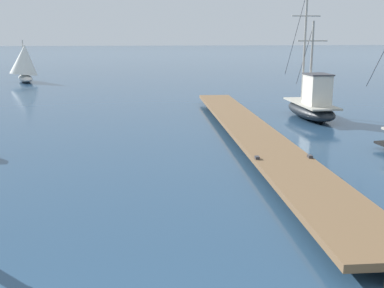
# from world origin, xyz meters

# --- Properties ---
(floating_dock) EXTENTS (3.05, 22.30, 0.53)m
(floating_dock) POSITION_xyz_m (5.44, 13.77, 0.36)
(floating_dock) COLOR brown
(floating_dock) RESTS_ON ground
(fishing_boat_0) EXTENTS (1.82, 6.86, 6.60)m
(fishing_boat_0) POSITION_xyz_m (9.71, 18.24, 0.72)
(fishing_boat_0) COLOR black
(fishing_boat_0) RESTS_ON ground
(distant_sailboat) EXTENTS (3.20, 4.88, 3.66)m
(distant_sailboat) POSITION_xyz_m (-8.02, 40.16, 1.68)
(distant_sailboat) COLOR silver
(distant_sailboat) RESTS_ON ground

